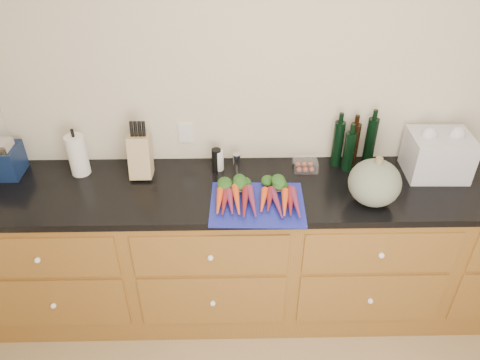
{
  "coord_description": "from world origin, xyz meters",
  "views": [
    {
      "loc": [
        -0.33,
        -0.78,
        2.47
      ],
      "look_at": [
        -0.29,
        1.2,
        1.06
      ],
      "focal_mm": 35.0,
      "sensor_mm": 36.0,
      "label": 1
    }
  ],
  "objects_px": {
    "knife_block": "(141,156)",
    "tomato_box": "(305,165)",
    "paper_towel": "(78,155)",
    "squash": "(375,183)",
    "carrots": "(257,194)",
    "cutting_board": "(257,204)"
  },
  "relations": [
    {
      "from": "cutting_board",
      "to": "tomato_box",
      "type": "xyz_separation_m",
      "value": [
        0.29,
        0.33,
        0.03
      ]
    },
    {
      "from": "squash",
      "to": "tomato_box",
      "type": "height_order",
      "value": "squash"
    },
    {
      "from": "squash",
      "to": "knife_block",
      "type": "distance_m",
      "value": 1.28
    },
    {
      "from": "carrots",
      "to": "knife_block",
      "type": "xyz_separation_m",
      "value": [
        -0.64,
        0.26,
        0.08
      ]
    },
    {
      "from": "paper_towel",
      "to": "knife_block",
      "type": "relative_size",
      "value": 0.99
    },
    {
      "from": "tomato_box",
      "to": "carrots",
      "type": "bearing_deg",
      "value": -135.65
    },
    {
      "from": "carrots",
      "to": "tomato_box",
      "type": "relative_size",
      "value": 3.23
    },
    {
      "from": "cutting_board",
      "to": "knife_block",
      "type": "height_order",
      "value": "knife_block"
    },
    {
      "from": "squash",
      "to": "tomato_box",
      "type": "bearing_deg",
      "value": 134.97
    },
    {
      "from": "carrots",
      "to": "knife_block",
      "type": "height_order",
      "value": "knife_block"
    },
    {
      "from": "tomato_box",
      "to": "cutting_board",
      "type": "bearing_deg",
      "value": -131.7
    },
    {
      "from": "cutting_board",
      "to": "paper_towel",
      "type": "distance_m",
      "value": 1.05
    },
    {
      "from": "knife_block",
      "to": "tomato_box",
      "type": "distance_m",
      "value": 0.94
    },
    {
      "from": "knife_block",
      "to": "tomato_box",
      "type": "relative_size",
      "value": 1.77
    },
    {
      "from": "carrots",
      "to": "squash",
      "type": "relative_size",
      "value": 1.63
    },
    {
      "from": "cutting_board",
      "to": "knife_block",
      "type": "bearing_deg",
      "value": 154.95
    },
    {
      "from": "squash",
      "to": "carrots",
      "type": "bearing_deg",
      "value": 177.78
    },
    {
      "from": "cutting_board",
      "to": "tomato_box",
      "type": "distance_m",
      "value": 0.44
    },
    {
      "from": "paper_towel",
      "to": "knife_block",
      "type": "distance_m",
      "value": 0.36
    },
    {
      "from": "knife_block",
      "to": "tomato_box",
      "type": "bearing_deg",
      "value": 1.84
    },
    {
      "from": "squash",
      "to": "knife_block",
      "type": "height_order",
      "value": "squash"
    },
    {
      "from": "carrots",
      "to": "squash",
      "type": "xyz_separation_m",
      "value": [
        0.6,
        -0.02,
        0.08
      ]
    }
  ]
}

